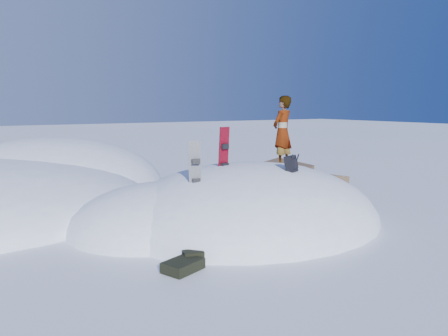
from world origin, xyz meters
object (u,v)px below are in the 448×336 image
snowboard_red (224,158)px  backpack (291,164)px  snowboard_dark (195,173)px  person (282,132)px

snowboard_red → backpack: snowboard_red is taller
snowboard_red → snowboard_dark: snowboard_red is taller
snowboard_dark → person: person is taller
person → backpack: bearing=37.0°
snowboard_red → person: size_ratio=0.80×
backpack → person: size_ratio=0.24×
snowboard_red → snowboard_dark: 1.34m
snowboard_dark → backpack: 2.37m
backpack → snowboard_dark: bearing=142.0°
snowboard_dark → person: 3.56m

